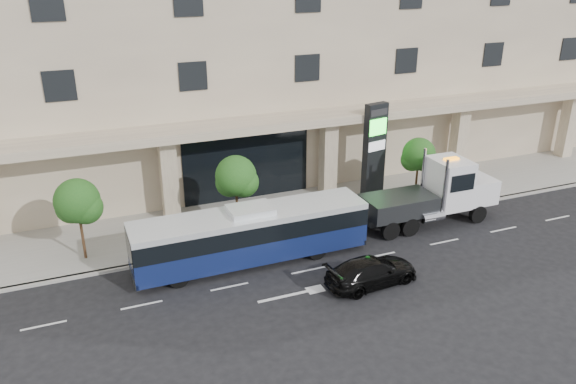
{
  "coord_description": "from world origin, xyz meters",
  "views": [
    {
      "loc": [
        -9.83,
        -23.23,
        14.01
      ],
      "look_at": [
        0.34,
        2.0,
        2.75
      ],
      "focal_mm": 35.0,
      "sensor_mm": 36.0,
      "label": 1
    }
  ],
  "objects_px": {
    "signage_pylon": "(374,150)",
    "city_bus": "(251,234)",
    "tow_truck": "(435,194)",
    "black_sedan": "(372,271)"
  },
  "relations": [
    {
      "from": "signage_pylon",
      "to": "city_bus",
      "type": "bearing_deg",
      "value": -164.96
    },
    {
      "from": "tow_truck",
      "to": "signage_pylon",
      "type": "distance_m",
      "value": 4.93
    },
    {
      "from": "black_sedan",
      "to": "tow_truck",
      "type": "bearing_deg",
      "value": -61.3
    },
    {
      "from": "black_sedan",
      "to": "signage_pylon",
      "type": "xyz_separation_m",
      "value": [
        5.18,
        9.01,
        2.52
      ]
    },
    {
      "from": "city_bus",
      "to": "black_sedan",
      "type": "relative_size",
      "value": 2.59
    },
    {
      "from": "black_sedan",
      "to": "signage_pylon",
      "type": "height_order",
      "value": "signage_pylon"
    },
    {
      "from": "city_bus",
      "to": "black_sedan",
      "type": "distance_m",
      "value": 6.17
    },
    {
      "from": "city_bus",
      "to": "tow_truck",
      "type": "xyz_separation_m",
      "value": [
        11.17,
        0.42,
        0.2
      ]
    },
    {
      "from": "city_bus",
      "to": "tow_truck",
      "type": "bearing_deg",
      "value": 1.93
    },
    {
      "from": "city_bus",
      "to": "tow_truck",
      "type": "height_order",
      "value": "tow_truck"
    }
  ]
}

